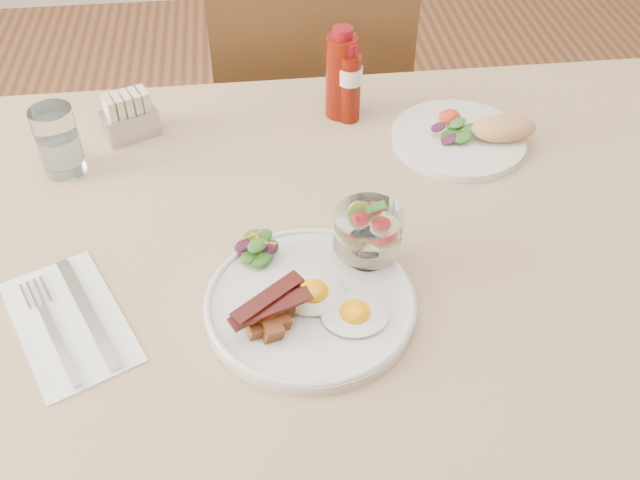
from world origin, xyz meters
The scene contains 13 objects.
table centered at (0.00, 0.00, 0.66)m, with size 1.33×0.88×0.75m.
chair_far centered at (0.00, 0.66, 0.52)m, with size 0.42×0.42×0.93m.
main_plate centered at (-0.08, -0.15, 0.76)m, with size 0.28×0.28×0.02m, color silver.
fried_eggs centered at (-0.05, -0.16, 0.77)m, with size 0.14×0.12×0.02m.
bacon_potato_pile centered at (-0.14, -0.18, 0.79)m, with size 0.11×0.08×0.04m.
side_salad centered at (-0.15, -0.06, 0.78)m, with size 0.06×0.06×0.04m.
fruit_cup centered at (0.00, -0.08, 0.82)m, with size 0.10×0.10×0.10m.
second_plate centered at (0.23, 0.20, 0.77)m, with size 0.25×0.23×0.06m.
ketchup_bottle centered at (0.02, 0.31, 0.83)m, with size 0.06×0.06×0.17m.
hot_sauce_bottle centered at (0.03, 0.29, 0.82)m, with size 0.05×0.05×0.15m.
sugar_caddy centered at (-0.34, 0.28, 0.79)m, with size 0.10×0.08×0.08m.
water_glass centered at (-0.45, 0.20, 0.80)m, with size 0.07×0.07×0.11m.
napkin_cutlery centered at (-0.39, -0.14, 0.75)m, with size 0.21×0.26×0.01m.
Camera 1 is at (-0.14, -0.77, 1.46)m, focal length 40.00 mm.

